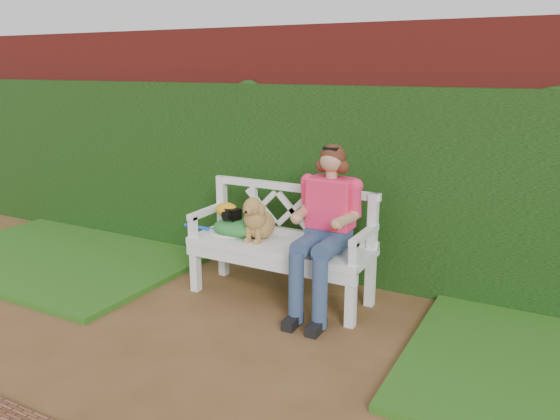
% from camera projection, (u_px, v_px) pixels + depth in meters
% --- Properties ---
extents(ground, '(60.00, 60.00, 0.00)m').
position_uv_depth(ground, '(215.00, 356.00, 3.61)').
color(ground, brown).
extents(brick_wall, '(10.00, 0.30, 2.20)m').
position_uv_depth(brick_wall, '(332.00, 152.00, 4.94)').
color(brick_wall, maroon).
rests_on(brick_wall, ground).
extents(ivy_hedge, '(10.00, 0.18, 1.70)m').
position_uv_depth(ivy_hedge, '(322.00, 184.00, 4.82)').
color(ivy_hedge, '#29601A').
rests_on(ivy_hedge, ground).
extents(grass_left, '(2.60, 2.00, 0.05)m').
position_uv_depth(grass_left, '(70.00, 254.00, 5.47)').
color(grass_left, '#275F16').
rests_on(grass_left, ground).
extents(garden_bench, '(1.61, 0.67, 0.48)m').
position_uv_depth(garden_bench, '(280.00, 270.00, 4.46)').
color(garden_bench, white).
rests_on(garden_bench, ground).
extents(seated_woman, '(0.70, 0.81, 1.22)m').
position_uv_depth(seated_woman, '(328.00, 235.00, 4.15)').
color(seated_woman, '#F85379').
rests_on(seated_woman, ground).
extents(dog, '(0.31, 0.38, 0.38)m').
position_uv_depth(dog, '(259.00, 217.00, 4.43)').
color(dog, olive).
rests_on(dog, garden_bench).
extents(tennis_racket, '(0.66, 0.28, 0.03)m').
position_uv_depth(tennis_racket, '(225.00, 232.00, 4.62)').
color(tennis_racket, silver).
rests_on(tennis_racket, garden_bench).
extents(green_bag, '(0.45, 0.36, 0.14)m').
position_uv_depth(green_bag, '(237.00, 227.00, 4.56)').
color(green_bag, '#26761D').
rests_on(green_bag, garden_bench).
extents(camera_item, '(0.16, 0.13, 0.09)m').
position_uv_depth(camera_item, '(232.00, 214.00, 4.53)').
color(camera_item, black).
rests_on(camera_item, green_bag).
extents(baseball_glove, '(0.24, 0.21, 0.13)m').
position_uv_depth(baseball_glove, '(227.00, 210.00, 4.58)').
color(baseball_glove, orange).
rests_on(baseball_glove, green_bag).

